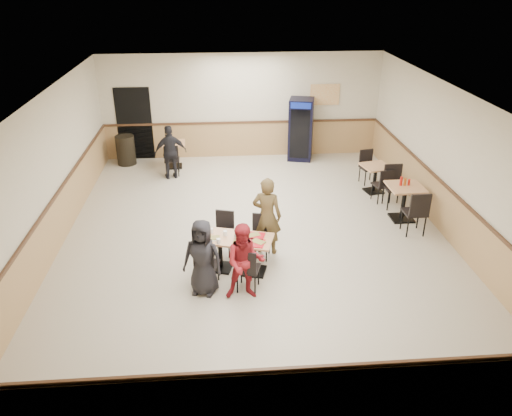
{
  "coord_description": "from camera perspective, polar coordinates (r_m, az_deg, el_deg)",
  "views": [
    {
      "loc": [
        -0.71,
        -9.2,
        5.14
      ],
      "look_at": [
        -0.02,
        -0.5,
        0.9
      ],
      "focal_mm": 35.0,
      "sensor_mm": 36.0,
      "label": 1
    }
  ],
  "objects": [
    {
      "name": "side_table_near_chair_north",
      "position": [
        12.06,
        15.55,
        2.35
      ],
      "size": [
        0.48,
        0.48,
        1.02
      ],
      "primitive_type": null,
      "rotation": [
        0.0,
        0.0,
        0.01
      ],
      "color": "black",
      "rests_on": "ground"
    },
    {
      "name": "diner_woman_right",
      "position": [
        8.36,
        -1.27,
        -6.2
      ],
      "size": [
        0.69,
        0.54,
        1.38
      ],
      "primitive_type": "imported",
      "rotation": [
        0.0,
        0.0,
        -0.03
      ],
      "color": "maroon",
      "rests_on": "ground"
    },
    {
      "name": "main_chairs",
      "position": [
        9.22,
        -2.45,
        -4.77
      ],
      "size": [
        1.51,
        1.76,
        0.87
      ],
      "rotation": [
        0.0,
        0.0,
        -0.27
      ],
      "color": "black",
      "rests_on": "ground"
    },
    {
      "name": "tabletop_clutter",
      "position": [
        9.02,
        -1.75,
        -3.45
      ],
      "size": [
        1.09,
        0.68,
        0.12
      ],
      "rotation": [
        0.0,
        0.0,
        -0.27
      ],
      "color": "red",
      "rests_on": "main_table"
    },
    {
      "name": "room_shell",
      "position": [
        12.84,
        6.98,
        4.92
      ],
      "size": [
        10.0,
        10.0,
        10.0
      ],
      "color": "silver",
      "rests_on": "ground"
    },
    {
      "name": "diner_man_opposite",
      "position": [
        9.64,
        1.25,
        -0.91
      ],
      "size": [
        0.66,
        0.53,
        1.58
      ],
      "primitive_type": "imported",
      "rotation": [
        0.0,
        0.0,
        2.84
      ],
      "color": "brown",
      "rests_on": "ground"
    },
    {
      "name": "condiment_caddy",
      "position": [
        11.39,
        16.58,
        2.92
      ],
      "size": [
        0.23,
        0.06,
        0.2
      ],
      "color": "red",
      "rests_on": "side_table_near"
    },
    {
      "name": "pepsi_cooler",
      "position": [
        14.62,
        5.13,
        8.94
      ],
      "size": [
        0.81,
        0.81,
        1.78
      ],
      "rotation": [
        0.0,
        0.0,
        -0.24
      ],
      "color": "black",
      "rests_on": "ground"
    },
    {
      "name": "side_table_far_chair_north",
      "position": [
        13.29,
        12.75,
        4.58
      ],
      "size": [
        0.49,
        0.49,
        0.89
      ],
      "primitive_type": null,
      "rotation": [
        0.0,
        0.0,
        0.22
      ],
      "color": "black",
      "rests_on": "ground"
    },
    {
      "name": "side_table_far_chair_south",
      "position": [
        12.31,
        14.19,
        2.67
      ],
      "size": [
        0.49,
        0.49,
        0.89
      ],
      "primitive_type": null,
      "rotation": [
        0.0,
        0.0,
        3.36
      ],
      "color": "black",
      "rests_on": "ground"
    },
    {
      "name": "side_table_near",
      "position": [
        11.5,
        16.58,
        1.18
      ],
      "size": [
        0.76,
        0.76,
        0.8
      ],
      "rotation": [
        0.0,
        0.0,
        0.01
      ],
      "color": "black",
      "rests_on": "ground"
    },
    {
      "name": "diner_woman_left",
      "position": [
        8.53,
        -6.12,
        -5.65
      ],
      "size": [
        0.77,
        0.61,
        1.38
      ],
      "primitive_type": "imported",
      "rotation": [
        0.0,
        0.0,
        -0.29
      ],
      "color": "black",
      "rests_on": "ground"
    },
    {
      "name": "back_table_chair_lone",
      "position": [
        13.71,
        -9.59,
        5.57
      ],
      "size": [
        0.44,
        0.44,
        0.9
      ],
      "primitive_type": null,
      "rotation": [
        0.0,
        0.0,
        3.19
      ],
      "color": "black",
      "rests_on": "ground"
    },
    {
      "name": "trash_bin",
      "position": [
        14.77,
        -14.66,
        6.43
      ],
      "size": [
        0.53,
        0.53,
        0.84
      ],
      "primitive_type": "cylinder",
      "color": "black",
      "rests_on": "ground"
    },
    {
      "name": "side_table_far",
      "position": [
        12.79,
        13.46,
        3.76
      ],
      "size": [
        0.78,
        0.78,
        0.7
      ],
      "rotation": [
        0.0,
        0.0,
        0.22
      ],
      "color": "black",
      "rests_on": "ground"
    },
    {
      "name": "lone_diner",
      "position": [
        13.4,
        -9.74,
        6.29
      ],
      "size": [
        0.9,
        0.54,
        1.44
      ],
      "primitive_type": "imported",
      "rotation": [
        0.0,
        0.0,
        3.37
      ],
      "color": "black",
      "rests_on": "ground"
    },
    {
      "name": "back_table",
      "position": [
        14.24,
        -9.43,
        6.45
      ],
      "size": [
        0.7,
        0.7,
        0.71
      ],
      "rotation": [
        0.0,
        0.0,
        0.05
      ],
      "color": "black",
      "rests_on": "ground"
    },
    {
      "name": "side_table_near_chair_south",
      "position": [
        10.97,
        17.68,
        -0.35
      ],
      "size": [
        0.48,
        0.48,
        1.02
      ],
      "primitive_type": null,
      "rotation": [
        0.0,
        0.0,
        3.16
      ],
      "color": "black",
      "rests_on": "ground"
    },
    {
      "name": "main_table",
      "position": [
        9.2,
        -2.17,
        -4.68
      ],
      "size": [
        1.41,
        0.97,
        0.69
      ],
      "rotation": [
        0.0,
        0.0,
        -0.27
      ],
      "color": "black",
      "rests_on": "ground"
    },
    {
      "name": "ground",
      "position": [
        10.56,
        -0.08,
        -3.2
      ],
      "size": [
        10.0,
        10.0,
        0.0
      ],
      "primitive_type": "plane",
      "color": "beige",
      "rests_on": "ground"
    }
  ]
}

